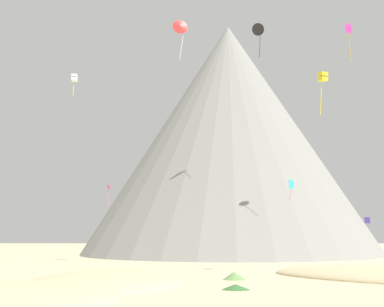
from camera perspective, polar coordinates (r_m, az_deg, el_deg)
name	(u,v)px	position (r m, az deg, el deg)	size (l,w,h in m)	color
dune_foreground_left	(2,300)	(38.63, -20.02, -14.79)	(21.05, 16.29, 1.91)	#C6B284
dune_foreground_right	(108,284)	(48.50, -9.12, -13.83)	(19.57, 14.03, 2.32)	#C6B284
dune_midground	(384,279)	(56.68, 20.19, -12.65)	(25.32, 12.27, 2.41)	#C6B284
bush_mid_center	(236,287)	(43.21, 4.77, -14.27)	(2.28, 2.28, 0.43)	#386633
bush_near_left	(234,276)	(52.19, 4.60, -13.12)	(2.26, 2.26, 0.75)	#668C4C
rock_massif	(230,150)	(114.48, 4.12, 0.42)	(82.42, 82.42, 50.57)	gray
kite_magenta_high	(348,30)	(85.00, 16.63, 12.80)	(1.49, 0.96, 5.98)	#D1339E
kite_white_mid	(74,78)	(73.53, -12.67, 8.01)	(0.83, 0.88, 3.12)	white
kite_black_high	(258,30)	(90.23, 7.18, 13.21)	(2.18, 1.19, 5.95)	black
kite_cyan_low	(291,186)	(74.06, 10.74, -3.46)	(0.77, 0.48, 2.84)	#33BCDB
kite_red_high	(180,27)	(81.86, -1.29, 13.61)	(2.44, 1.24, 6.54)	red
kite_yellow_mid	(323,78)	(61.81, 14.02, 8.01)	(1.16, 1.17, 4.98)	yellow
kite_rainbow_low	(109,192)	(88.52, -9.05, -4.13)	(0.64, 0.50, 3.84)	#E5668C
kite_indigo_low	(367,221)	(72.35, 18.54, -6.94)	(0.91, 0.93, 0.86)	#5138B2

